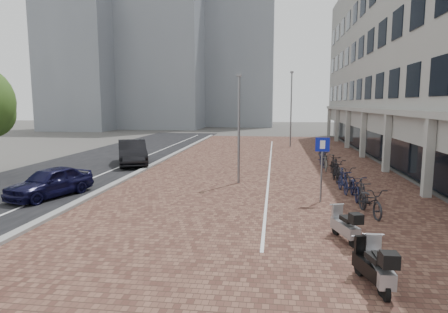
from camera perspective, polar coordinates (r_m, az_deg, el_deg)
ground at (r=13.45m, az=-3.43°, el=-9.01°), size 140.00×140.00×0.00m
plaza_brick at (r=24.94m, az=6.39°, el=-1.14°), size 14.50×42.00×0.04m
street_asphalt at (r=27.45m, az=-17.22°, el=-0.63°), size 8.00×50.00×0.03m
curb at (r=26.05m, az=-9.41°, el=-0.67°), size 0.35×42.00×0.14m
lane_line at (r=26.68m, az=-13.32°, el=-0.69°), size 0.12×44.00×0.00m
parking_line at (r=24.93m, az=6.85°, el=-1.09°), size 0.10×30.00×0.00m
office_building at (r=30.82m, az=28.50°, el=15.44°), size 8.40×40.00×15.00m
bg_towers at (r=64.61m, az=-7.92°, el=16.79°), size 33.00×23.00×32.00m
car_navy at (r=17.66m, az=-24.47°, el=-3.49°), size 2.64×4.03×1.28m
car_dark at (r=25.24m, az=-13.51°, el=0.59°), size 3.44×5.07×1.58m
scooter_front at (r=11.54m, az=17.57°, el=-9.68°), size 0.86×1.51×0.99m
scooter_mid at (r=9.04m, az=21.19°, el=-14.83°), size 0.81×1.52×1.00m
scooter_back at (r=9.01m, az=22.12°, el=-14.78°), size 0.51×1.54×1.05m
parking_sign at (r=15.43m, az=14.38°, el=-0.35°), size 0.54×0.10×2.60m
lamp_near at (r=18.54m, az=2.23°, el=3.91°), size 0.12×0.12×5.24m
lamp_far at (r=35.11m, az=9.95°, el=6.85°), size 0.12×0.12×6.66m
bike_row at (r=21.05m, az=16.27°, el=-1.68°), size 1.27×15.84×1.05m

